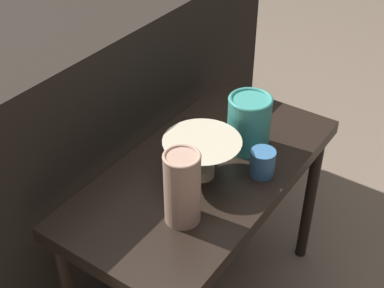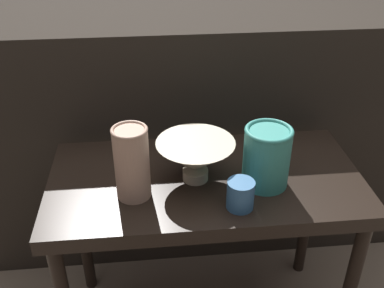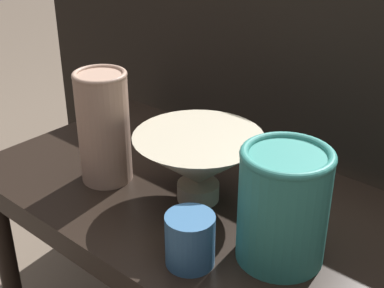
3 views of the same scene
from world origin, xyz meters
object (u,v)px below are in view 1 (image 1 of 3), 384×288
vase_colorful_right (249,122)px  cup (262,163)px  vase_textured_left (182,187)px  bowl (202,154)px

vase_colorful_right → cup: bearing=-132.4°
vase_textured_left → vase_colorful_right: size_ratio=1.18×
bowl → cup: 0.16m
vase_colorful_right → bowl: bearing=168.3°
bowl → vase_textured_left: vase_textured_left is taller
bowl → vase_textured_left: (-0.15, -0.05, 0.03)m
vase_textured_left → cup: 0.26m
vase_textured_left → cup: bearing=-16.4°
vase_textured_left → vase_colorful_right: vase_textured_left is taller
bowl → cup: bowl is taller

